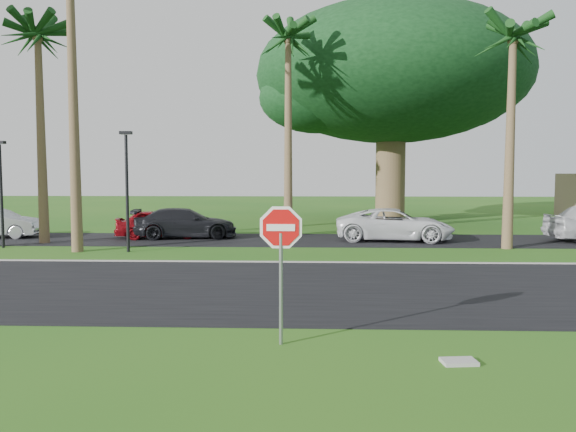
# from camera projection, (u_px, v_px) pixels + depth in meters

# --- Properties ---
(ground) EXTENTS (120.00, 120.00, 0.00)m
(ground) POSITION_uv_depth(u_px,v_px,m) (266.00, 305.00, 13.03)
(ground) COLOR #1F5615
(ground) RESTS_ON ground
(road) EXTENTS (120.00, 8.00, 0.02)m
(road) POSITION_uv_depth(u_px,v_px,m) (272.00, 287.00, 15.03)
(road) COLOR black
(road) RESTS_ON ground
(parking_strip) EXTENTS (120.00, 5.00, 0.02)m
(parking_strip) POSITION_uv_depth(u_px,v_px,m) (287.00, 240.00, 25.49)
(parking_strip) COLOR black
(parking_strip) RESTS_ON ground
(curb) EXTENTS (120.00, 0.12, 0.06)m
(curb) POSITION_uv_depth(u_px,v_px,m) (280.00, 262.00, 19.06)
(curb) COLOR gray
(curb) RESTS_ON ground
(stop_sign_near) EXTENTS (1.05, 0.07, 2.62)m
(stop_sign_near) POSITION_uv_depth(u_px,v_px,m) (281.00, 246.00, 9.89)
(stop_sign_near) COLOR gray
(stop_sign_near) RESTS_ON ground
(palm_left_mid) EXTENTS (5.00, 5.00, 10.00)m
(palm_left_mid) POSITION_uv_depth(u_px,v_px,m) (38.00, 40.00, 23.71)
(palm_left_mid) COLOR brown
(palm_left_mid) RESTS_ON ground
(palm_center) EXTENTS (5.00, 5.00, 10.50)m
(palm_center) POSITION_uv_depth(u_px,v_px,m) (288.00, 42.00, 26.28)
(palm_center) COLOR brown
(palm_center) RESTS_ON ground
(palm_right_near) EXTENTS (5.00, 5.00, 9.50)m
(palm_right_near) POSITION_uv_depth(u_px,v_px,m) (513.00, 42.00, 22.03)
(palm_right_near) COLOR brown
(palm_right_near) RESTS_ON ground
(canopy_tree) EXTENTS (16.50, 16.50, 13.12)m
(canopy_tree) POSITION_uv_depth(u_px,v_px,m) (392.00, 76.00, 34.04)
(canopy_tree) COLOR brown
(canopy_tree) RESTS_ON ground
(streetlight_left) EXTENTS (0.45, 0.25, 4.34)m
(streetlight_left) POSITION_uv_depth(u_px,v_px,m) (1.00, 187.00, 22.73)
(streetlight_left) COLOR black
(streetlight_left) RESTS_ON ground
(streetlight_right) EXTENTS (0.45, 0.25, 4.64)m
(streetlight_right) POSITION_uv_depth(u_px,v_px,m) (127.00, 183.00, 21.52)
(streetlight_right) COLOR black
(streetlight_right) RESTS_ON ground
(car_red) EXTENTS (4.20, 2.38, 1.35)m
(car_red) POSITION_uv_depth(u_px,v_px,m) (159.00, 224.00, 26.10)
(car_red) COLOR maroon
(car_red) RESTS_ON ground
(car_dark) EXTENTS (5.04, 2.72, 1.39)m
(car_dark) POSITION_uv_depth(u_px,v_px,m) (185.00, 223.00, 26.17)
(car_dark) COLOR black
(car_dark) RESTS_ON ground
(car_minivan) EXTENTS (5.42, 2.92, 1.44)m
(car_minivan) POSITION_uv_depth(u_px,v_px,m) (395.00, 225.00, 25.11)
(car_minivan) COLOR white
(car_minivan) RESTS_ON ground
(utility_slab) EXTENTS (0.58, 0.41, 0.06)m
(utility_slab) POSITION_uv_depth(u_px,v_px,m) (459.00, 362.00, 9.01)
(utility_slab) COLOR #9E9D96
(utility_slab) RESTS_ON ground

